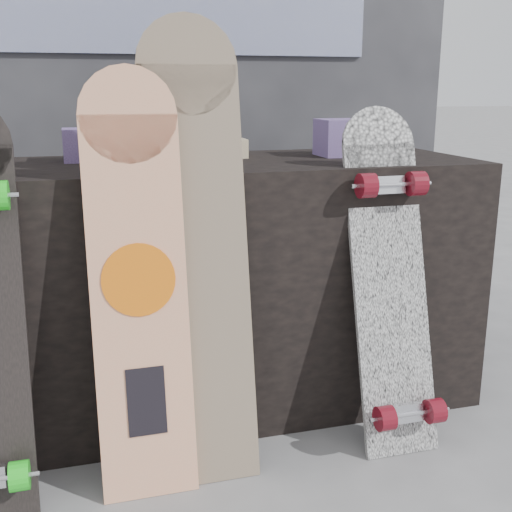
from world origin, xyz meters
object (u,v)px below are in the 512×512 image
object	(u,v)px
longboard_geisha	(138,273)
longboard_cascadia	(391,275)
longboard_celtic	(197,237)
vendor_table	(223,284)

from	to	relation	value
longboard_geisha	longboard_cascadia	size ratio (longest dim) A/B	1.11
longboard_celtic	longboard_cascadia	bearing A→B (deg)	-2.01
longboard_geisha	longboard_celtic	distance (m)	0.18
vendor_table	longboard_geisha	size ratio (longest dim) A/B	1.48
longboard_geisha	longboard_cascadia	world-z (taller)	longboard_geisha
vendor_table	longboard_cascadia	xyz separation A→B (m)	(0.41, -0.36, 0.10)
longboard_cascadia	longboard_celtic	bearing A→B (deg)	177.99
vendor_table	longboard_cascadia	world-z (taller)	longboard_cascadia
vendor_table	longboard_geisha	world-z (taller)	longboard_geisha
vendor_table	longboard_celtic	world-z (taller)	longboard_celtic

